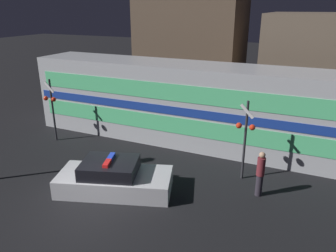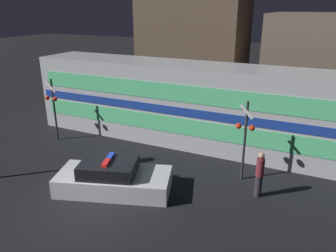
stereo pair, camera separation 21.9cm
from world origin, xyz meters
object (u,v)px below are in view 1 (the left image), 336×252
(crossing_signal_near, at_px, (245,134))
(train, at_px, (209,106))
(police_car, at_px, (114,179))
(pedestrian, at_px, (260,173))

(crossing_signal_near, bearing_deg, train, 129.61)
(police_car, xyz_separation_m, crossing_signal_near, (4.34, 2.97, 1.51))
(pedestrian, xyz_separation_m, crossing_signal_near, (-0.86, 0.99, 1.10))
(police_car, height_order, crossing_signal_near, crossing_signal_near)
(police_car, height_order, pedestrian, pedestrian)
(police_car, xyz_separation_m, pedestrian, (5.20, 1.97, 0.41))
(pedestrian, bearing_deg, crossing_signal_near, 130.84)
(train, height_order, police_car, train)
(train, distance_m, police_car, 6.40)
(pedestrian, relative_size, crossing_signal_near, 0.53)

